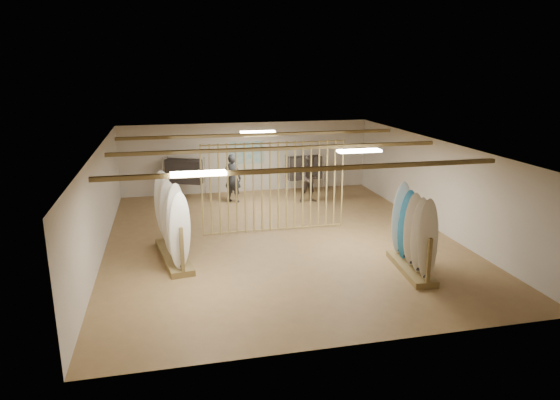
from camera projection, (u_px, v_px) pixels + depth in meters
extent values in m
plane|color=olive|center=(280.00, 239.00, 14.87)|extent=(12.00, 12.00, 0.00)
plane|color=gray|center=(280.00, 146.00, 14.14)|extent=(12.00, 12.00, 0.00)
plane|color=beige|center=(247.00, 157.00, 20.15)|extent=(12.00, 0.00, 12.00)
plane|color=beige|center=(355.00, 275.00, 8.86)|extent=(12.00, 0.00, 12.00)
plane|color=beige|center=(99.00, 204.00, 13.43)|extent=(0.00, 12.00, 12.00)
plane|color=beige|center=(436.00, 185.00, 15.58)|extent=(0.00, 12.00, 12.00)
cube|color=olive|center=(280.00, 148.00, 14.16)|extent=(9.50, 6.12, 0.10)
cube|color=white|center=(280.00, 148.00, 14.15)|extent=(1.20, 0.35, 0.06)
cylinder|color=tan|center=(202.00, 191.00, 14.78)|extent=(0.05, 0.05, 2.78)
cylinder|color=tan|center=(211.00, 190.00, 14.84)|extent=(0.05, 0.05, 2.78)
cylinder|color=tan|center=(219.00, 190.00, 14.90)|extent=(0.05, 0.05, 2.78)
cylinder|color=tan|center=(228.00, 190.00, 14.95)|extent=(0.05, 0.05, 2.78)
cylinder|color=tan|center=(236.00, 189.00, 15.01)|extent=(0.05, 0.05, 2.78)
cylinder|color=tan|center=(245.00, 189.00, 15.06)|extent=(0.05, 0.05, 2.78)
cylinder|color=tan|center=(253.00, 188.00, 15.12)|extent=(0.05, 0.05, 2.78)
cylinder|color=tan|center=(262.00, 188.00, 15.17)|extent=(0.05, 0.05, 2.78)
cylinder|color=tan|center=(270.00, 187.00, 15.23)|extent=(0.05, 0.05, 2.78)
cylinder|color=tan|center=(278.00, 187.00, 15.29)|extent=(0.05, 0.05, 2.78)
cylinder|color=tan|center=(286.00, 186.00, 15.34)|extent=(0.05, 0.05, 2.78)
cylinder|color=tan|center=(295.00, 186.00, 15.40)|extent=(0.05, 0.05, 2.78)
cylinder|color=tan|center=(303.00, 185.00, 15.45)|extent=(0.05, 0.05, 2.78)
cylinder|color=tan|center=(311.00, 185.00, 15.51)|extent=(0.05, 0.05, 2.78)
cylinder|color=tan|center=(319.00, 185.00, 15.56)|extent=(0.05, 0.05, 2.78)
cylinder|color=tan|center=(327.00, 184.00, 15.62)|extent=(0.05, 0.05, 2.78)
cylinder|color=tan|center=(334.00, 184.00, 15.68)|extent=(0.05, 0.05, 2.78)
cylinder|color=tan|center=(342.00, 183.00, 15.73)|extent=(0.05, 0.05, 2.78)
cube|color=teal|center=(247.00, 153.00, 20.08)|extent=(1.40, 0.03, 0.90)
cube|color=olive|center=(174.00, 256.00, 13.30)|extent=(1.00, 2.73, 0.16)
cylinder|color=black|center=(172.00, 221.00, 13.04)|extent=(0.42, 2.59, 0.01)
ellipsoid|color=white|center=(180.00, 231.00, 12.00)|extent=(0.52, 0.14, 1.99)
ellipsoid|color=white|center=(176.00, 225.00, 12.41)|extent=(0.52, 0.14, 1.99)
ellipsoid|color=silver|center=(173.00, 220.00, 12.82)|extent=(0.52, 0.14, 1.99)
ellipsoid|color=white|center=(170.00, 215.00, 13.22)|extent=(0.52, 0.14, 1.99)
ellipsoid|color=silver|center=(167.00, 211.00, 13.63)|extent=(0.52, 0.14, 1.99)
ellipsoid|color=white|center=(165.00, 207.00, 14.04)|extent=(0.52, 0.14, 1.99)
cube|color=olive|center=(411.00, 268.00, 12.54)|extent=(0.79, 2.20, 0.15)
cylinder|color=black|center=(413.00, 232.00, 12.29)|extent=(0.24, 2.09, 0.01)
ellipsoid|color=silver|center=(428.00, 241.00, 11.43)|extent=(0.50, 0.11, 1.89)
ellipsoid|color=silver|center=(420.00, 235.00, 11.85)|extent=(0.50, 0.11, 1.89)
ellipsoid|color=silver|center=(414.00, 229.00, 12.27)|extent=(0.50, 0.11, 1.89)
ellipsoid|color=#2D8CD1|center=(407.00, 224.00, 12.69)|extent=(0.50, 0.11, 1.89)
ellipsoid|color=white|center=(401.00, 219.00, 13.11)|extent=(0.50, 0.11, 1.89)
cylinder|color=silver|center=(183.00, 158.00, 18.99)|extent=(1.39, 0.67, 0.03)
cube|color=black|center=(184.00, 172.00, 19.13)|extent=(1.44, 0.94, 0.92)
cylinder|color=silver|center=(184.00, 178.00, 19.19)|extent=(0.03, 0.03, 1.62)
cylinder|color=silver|center=(305.00, 155.00, 19.77)|extent=(1.48, 0.24, 0.03)
cube|color=black|center=(305.00, 168.00, 19.91)|extent=(1.42, 0.56, 0.90)
cylinder|color=silver|center=(305.00, 174.00, 19.97)|extent=(0.03, 0.03, 1.59)
imported|color=#23252A|center=(233.00, 175.00, 18.63)|extent=(0.92, 0.86, 2.08)
imported|color=#3A312D|center=(311.00, 176.00, 18.63)|extent=(1.01, 0.81, 2.01)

